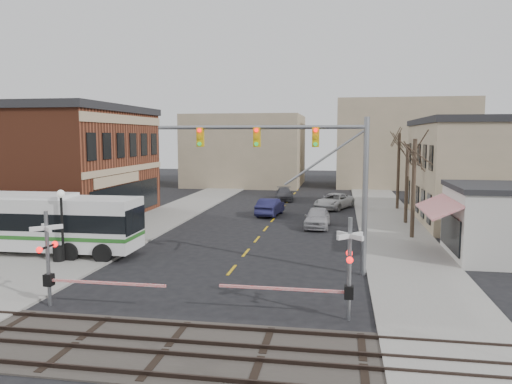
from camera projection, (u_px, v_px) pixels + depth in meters
ground at (223, 281)px, 24.38m from camera, size 160.00×160.00×0.00m
sidewalk_west at (173, 213)px, 45.55m from camera, size 5.00×60.00×0.12m
sidewalk_east at (387, 219)px, 42.37m from camera, size 5.00×60.00×0.12m
ballast_strip at (167, 349)px, 16.54m from camera, size 160.00×5.00×0.06m
rail_tracks at (167, 346)px, 16.53m from camera, size 160.00×3.91×0.14m
tree_east_a at (413, 188)px, 33.98m from camera, size 0.28×0.28×6.75m
tree_east_b at (407, 184)px, 39.83m from camera, size 0.28×0.28×6.30m
tree_east_c at (398, 171)px, 47.59m from camera, size 0.28×0.28×7.20m
transit_bus at (29, 222)px, 29.77m from camera, size 13.47×3.15×3.46m
traffic_signal_mast at (306, 161)px, 25.26m from camera, size 10.90×0.30×8.00m
rr_crossing_west at (57, 260)px, 20.57m from camera, size 5.60×1.36×4.00m
rr_crossing_east at (338, 270)px, 19.08m from camera, size 5.60×1.36×4.00m
street_lamp at (61, 210)px, 27.49m from camera, size 0.44×0.44×4.00m
trash_bin at (58, 254)px, 27.75m from camera, size 0.60×0.60×0.83m
car_a at (317, 218)px, 38.56m from camera, size 1.95×4.62×1.56m
car_b at (270, 207)px, 44.40m from camera, size 2.11×4.84×1.55m
car_c at (334, 201)px, 48.56m from camera, size 4.30×5.83×1.47m
car_d at (284, 194)px, 55.03m from camera, size 2.44×4.80×1.33m
pedestrian_near at (76, 237)px, 29.66m from camera, size 0.52×0.73×1.87m
pedestrian_far at (98, 227)px, 33.88m from camera, size 0.93×0.84×1.57m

